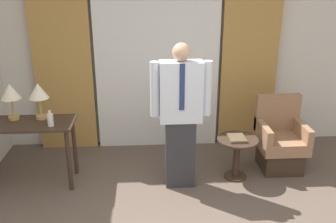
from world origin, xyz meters
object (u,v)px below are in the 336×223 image
Objects in this scene: desk at (27,134)px; table_lamp_right at (38,93)px; bottle_near_edge at (50,119)px; person at (181,112)px; armchair at (280,143)px; side_table at (237,151)px; table_lamp_left at (10,93)px; book at (237,138)px.

table_lamp_right is at bearing 36.69° from desk.
bottle_near_edge is at bearing -55.58° from table_lamp_right.
desk is at bearing 175.15° from person.
armchair reaches higher than desk.
person is at bearing -170.28° from side_table.
table_lamp_left is 3.37m from armchair.
person reaches higher than desk.
person is 3.27× the size of side_table.
person reaches higher than bottle_near_edge.
desk is at bearing -36.69° from table_lamp_left.
table_lamp_left is at bearing 180.00° from table_lamp_right.
table_lamp_left reaches higher than side_table.
desk is at bearing 179.31° from side_table.
table_lamp_left is at bearing 176.81° from side_table.
bottle_near_edge is 2.19m from book.
bottle_near_edge is 2.87m from armchair.
side_table is at bearing -3.19° from table_lamp_left.
bottle_near_edge is 0.35× the size of side_table.
table_lamp_left is 0.25× the size of person.
book is (0.69, 0.11, -0.39)m from person.
desk reaches higher than side_table.
side_table is at bearing -3.62° from table_lamp_right.
table_lamp_left is 0.32m from table_lamp_right.
table_lamp_left is 1.00× the size of table_lamp_right.
person reaches higher than book.
armchair is at bearing 1.53° from table_lamp_right.
bottle_near_edge is (0.16, -0.24, -0.24)m from table_lamp_right.
armchair is at bearing 14.70° from person.
person is at bearing -1.35° from bottle_near_edge.
table_lamp_left is 0.82× the size of side_table.
book is (2.48, -0.04, -0.11)m from desk.
side_table is at bearing 42.24° from book.
table_lamp_right is at bearing 175.99° from book.
book reaches higher than side_table.
table_lamp_left is 2.71m from book.
table_lamp_right reaches higher than bottle_near_edge.
bottle_near_edge is at bearing 178.65° from person.
person is at bearing -4.85° from desk.
book is at bearing -4.01° from table_lamp_right.
side_table is (2.34, -0.15, -0.75)m from table_lamp_right.
bottle_near_edge is (0.48, -0.24, -0.24)m from table_lamp_left.
table_lamp_right is at bearing -178.47° from armchair.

